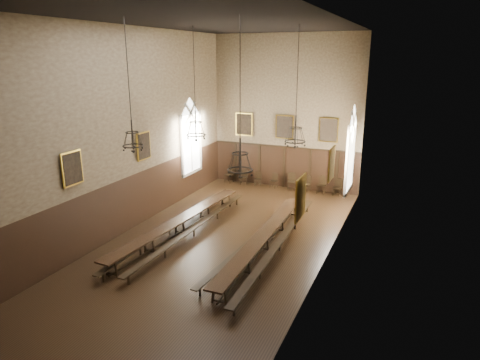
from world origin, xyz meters
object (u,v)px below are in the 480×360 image
Objects in this scene: chair_0 at (229,177)px; chandelier_back_right at (295,135)px; bench_right_inner at (253,242)px; chair_6 at (321,188)px; chair_4 at (291,185)px; chair_3 at (274,183)px; chair_5 at (306,187)px; bench_right_outer at (280,244)px; bench_left_outer at (169,229)px; chandelier_front_right at (240,161)px; table_right at (263,243)px; chair_2 at (258,181)px; chair_1 at (244,180)px; bench_left_inner at (194,230)px; chandelier_back_left at (196,128)px; table_left at (180,227)px; chair_7 at (338,191)px; chandelier_front_left at (132,137)px.

chandelier_back_right is at bearing -33.55° from chair_0.
chair_6 is (0.96, 8.43, 0.05)m from bench_right_inner.
chair_6 reaches higher than chair_4.
chair_5 is at bearing 10.69° from chair_3.
bench_left_outer is at bearing -176.09° from bench_right_outer.
chandelier_front_right reaches higher than chair_4.
bench_right_outer is at bearing 24.01° from table_right.
chair_2 is (0.96, 8.64, -0.02)m from bench_left_outer.
chair_1 is (1.01, 0.01, -0.03)m from chair_0.
chandelier_back_right is (0.80, -5.67, 4.11)m from chair_5.
bench_left_inner is 8.41m from chair_3.
chair_0 is 7.85m from chandelier_back_left.
chandelier_back_left is at bearing 134.10° from chandelier_front_right.
chandelier_back_right is (0.85, 2.80, 4.13)m from bench_right_inner.
chair_6 is at bearing -15.34° from chair_1.
table_right is 1.82× the size of chandelier_front_right.
table_left is at bearing -90.74° from chair_3.
chair_5 is at bearing -171.17° from chair_7.
bench_left_inner is 8.43m from chair_1.
chair_3 is (1.04, -0.01, 0.00)m from chair_2.
chair_2 is at bearing -174.59° from chair_6.
chair_0 is 1.12× the size of chair_1.
chair_0 is 1.17× the size of chair_3.
chair_2 is 0.99× the size of chair_3.
table_right is 0.96× the size of bench_left_outer.
chair_6 is at bearing 10.62° from chair_0.
table_left is 0.96× the size of bench_left_inner.
bench_left_inner is at bearing -118.06° from chair_4.
table_left is at bearing -112.10° from chair_7.
chandelier_front_right is (0.30, -10.67, 3.99)m from chair_5.
chair_5 is 0.18× the size of chandelier_front_right.
bench_left_outer is 2.18× the size of chandelier_front_left.
chair_5 is at bearing 91.59° from chandelier_front_right.
chair_0 is 12.31m from chandelier_front_left.
chair_4 is at bearing 76.79° from chandelier_front_left.
chair_2 is (1.93, 0.03, -0.05)m from chair_0.
chair_1 is 0.19× the size of chandelier_back_left.
bench_right_outer reaches higher than bench_right_inner.
table_left is 1.05× the size of bench_right_inner.
chandelier_back_left is (1.30, -6.50, 4.21)m from chair_0.
chair_6 reaches higher than bench_right_outer.
table_left is 6.58m from chandelier_back_right.
bench_left_inner is at bearing 144.62° from chandelier_front_right.
table_right is 2.10× the size of chandelier_front_left.
chandelier_back_right is at bearing -89.79° from chair_7.
bench_left_inner is 1.10× the size of bench_right_inner.
bench_right_outer is at bearing -73.89° from chair_1.
bench_right_outer is 12.13× the size of chair_3.
chair_0 is 5.90m from chair_6.
chandelier_front_right is (-0.13, -2.08, 3.90)m from table_right.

